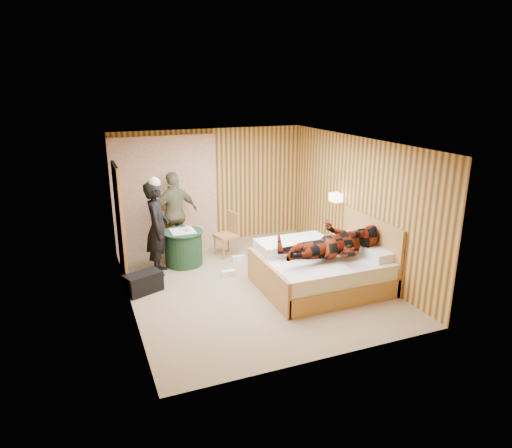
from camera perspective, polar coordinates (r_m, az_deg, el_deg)
name	(u,v)px	position (r m, az deg, el deg)	size (l,w,h in m)	color
floor	(252,283)	(8.19, -0.49, -7.45)	(4.20, 5.00, 0.01)	tan
ceiling	(252,142)	(7.50, -0.54, 10.18)	(4.20, 5.00, 0.01)	silver
wall_back	(211,187)	(10.05, -5.71, 4.68)	(4.20, 0.02, 2.50)	#D8AC52
wall_left	(125,230)	(7.30, -16.07, -0.78)	(0.02, 5.00, 2.50)	#D8AC52
wall_right	(357,205)	(8.71, 12.48, 2.39)	(0.02, 5.00, 2.50)	#D8AC52
curtain	(166,193)	(9.78, -11.22, 3.78)	(2.20, 0.08, 2.40)	beige
doorway	(119,220)	(8.70, -16.71, 0.50)	(0.06, 0.90, 2.05)	black
wall_lamp	(336,197)	(8.97, 9.97, 3.29)	(0.26, 0.24, 0.16)	gold
bed	(324,268)	(8.05, 8.44, -5.50)	(2.14, 1.69, 1.16)	tan
nightstand	(341,252)	(8.96, 10.57, -3.44)	(0.45, 0.61, 0.59)	tan
round_table	(184,247)	(9.02, -9.05, -2.91)	(0.78, 0.78, 0.69)	#20462A
chair_far	(175,229)	(9.53, -10.08, -0.64)	(0.52, 0.52, 0.93)	tan
chair_near	(229,231)	(9.35, -3.39, -0.84)	(0.50, 0.50, 0.91)	tan
duffel_bag	(143,283)	(8.04, -13.90, -7.14)	(0.61, 0.33, 0.35)	black
sneaker_left	(229,273)	(8.48, -3.46, -6.19)	(0.25, 0.10, 0.11)	white
sneaker_right	(238,258)	(9.17, -2.22, -4.32)	(0.25, 0.10, 0.11)	white
woman_standing	(157,228)	(8.53, -12.24, -0.54)	(0.64, 0.42, 1.75)	black
man_at_table	(175,214)	(9.47, -10.09, 1.29)	(1.01, 0.42, 1.72)	#6F684A
man_on_bed	(334,235)	(7.65, 9.72, -1.41)	(1.77, 0.67, 0.86)	maroon
book_lower	(343,238)	(8.82, 10.84, -1.76)	(0.17, 0.22, 0.02)	white
book_upper	(343,237)	(8.81, 10.85, -1.64)	(0.16, 0.22, 0.02)	white
cup_nightstand	(338,234)	(8.95, 10.24, -1.20)	(0.10, 0.10, 0.09)	white
cup_table	(188,229)	(8.87, -8.46, -0.56)	(0.12, 0.12, 0.10)	white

